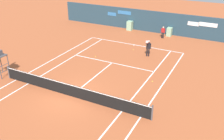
{
  "coord_description": "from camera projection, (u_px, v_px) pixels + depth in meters",
  "views": [
    {
      "loc": [
        9.49,
        -12.06,
        9.45
      ],
      "look_at": [
        1.42,
        3.62,
        0.8
      ],
      "focal_mm": 40.06,
      "sensor_mm": 36.0,
      "label": 1
    }
  ],
  "objects": [
    {
      "name": "player_on_baseline",
      "position": [
        148.0,
        47.0,
        23.77
      ],
      "size": [
        0.47,
        0.82,
        1.81
      ],
      "rotation": [
        0.0,
        0.0,
        3.61
      ],
      "color": "black",
      "rests_on": "ground_plane"
    },
    {
      "name": "tennis_ball_near_service_line",
      "position": [
        152.0,
        81.0,
        19.57
      ],
      "size": [
        0.07,
        0.07,
        0.07
      ],
      "primitive_type": "sphere",
      "color": "#CCE033",
      "rests_on": "ground_plane"
    },
    {
      "name": "tennis_net",
      "position": [
        70.0,
        90.0,
        17.46
      ],
      "size": [
        12.1,
        0.1,
        1.07
      ],
      "color": "#4C4C51",
      "rests_on": "ground_plane"
    },
    {
      "name": "tennis_ball_by_sideline",
      "position": [
        96.0,
        56.0,
        24.06
      ],
      "size": [
        0.07,
        0.07,
        0.07
      ],
      "primitive_type": "sphere",
      "color": "#CCE033",
      "rests_on": "ground_plane"
    },
    {
      "name": "sponsor_back_wall",
      "position": [
        151.0,
        22.0,
        30.69
      ],
      "size": [
        25.0,
        1.02,
        2.59
      ],
      "color": "#233D4C",
      "rests_on": "ground_plane"
    },
    {
      "name": "tennis_ball_mid_court",
      "position": [
        133.0,
        50.0,
        25.67
      ],
      "size": [
        0.07,
        0.07,
        0.07
      ],
      "primitive_type": "sphere",
      "color": "#CCE033",
      "rests_on": "ground_plane"
    },
    {
      "name": "ball_kid_right_post",
      "position": [
        163.0,
        32.0,
        28.63
      ],
      "size": [
        0.46,
        0.19,
        1.39
      ],
      "rotation": [
        0.0,
        0.0,
        3.1
      ],
      "color": "black",
      "rests_on": "ground_plane"
    },
    {
      "name": "ground_plane",
      "position": [
        75.0,
        92.0,
        18.14
      ],
      "size": [
        80.0,
        80.0,
        0.01
      ],
      "color": "#A8512D"
    }
  ]
}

